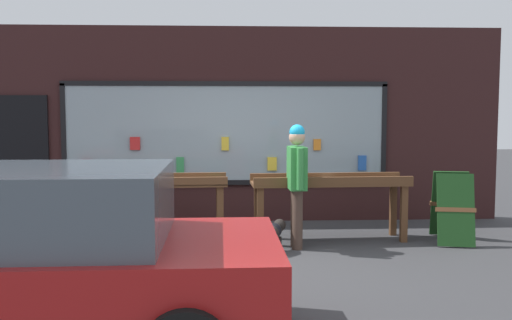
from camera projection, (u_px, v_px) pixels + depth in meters
ground_plane at (241, 256)px, 7.28m from camera, size 40.00×40.00×0.00m
shopfront_facade at (234, 126)px, 9.52m from camera, size 8.83×0.29×3.23m
display_table_left at (147, 189)px, 7.99m from camera, size 2.26×0.74×0.95m
display_table_right at (329, 189)px, 8.12m from camera, size 2.26×0.72×0.94m
person_browsing at (297, 176)px, 7.61m from camera, size 0.23×0.66×1.67m
small_dog at (275, 231)px, 7.46m from camera, size 0.34×0.55×0.40m
sandwich_board_sign at (452, 207)px, 8.03m from camera, size 0.65×0.90×0.97m
parked_car at (21, 255)px, 4.37m from camera, size 3.99×1.96×1.41m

